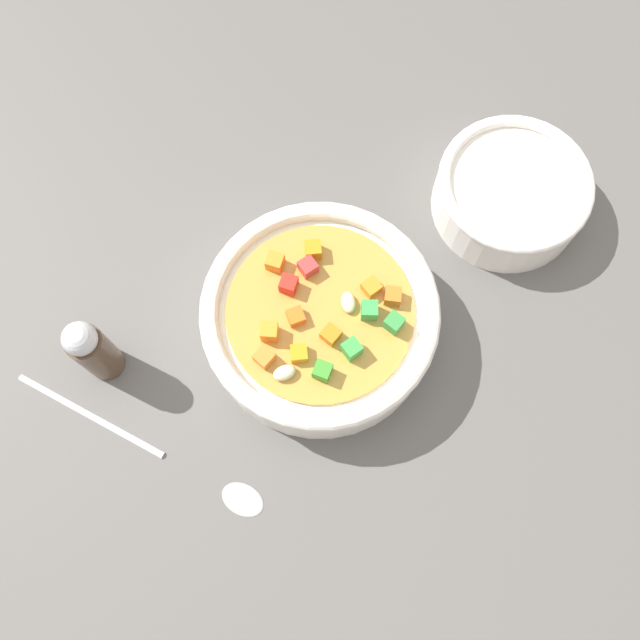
{
  "coord_description": "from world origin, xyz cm",
  "views": [
    {
      "loc": [
        -14.17,
        -11.48,
        57.48
      ],
      "look_at": [
        0.0,
        0.0,
        2.84
      ],
      "focal_mm": 38.23,
      "sensor_mm": 36.0,
      "label": 1
    }
  ],
  "objects_px": {
    "spoon": "(173,461)",
    "side_bowl_small": "(511,193)",
    "soup_bowl_main": "(320,319)",
    "pepper_shaker": "(92,350)"
  },
  "relations": [
    {
      "from": "soup_bowl_main",
      "to": "spoon",
      "type": "distance_m",
      "value": 0.17
    },
    {
      "from": "soup_bowl_main",
      "to": "pepper_shaker",
      "type": "xyz_separation_m",
      "value": [
        -0.14,
        0.12,
        0.01
      ]
    },
    {
      "from": "soup_bowl_main",
      "to": "side_bowl_small",
      "type": "distance_m",
      "value": 0.21
    },
    {
      "from": "spoon",
      "to": "side_bowl_small",
      "type": "height_order",
      "value": "side_bowl_small"
    },
    {
      "from": "soup_bowl_main",
      "to": "side_bowl_small",
      "type": "bearing_deg",
      "value": -15.72
    },
    {
      "from": "spoon",
      "to": "side_bowl_small",
      "type": "xyz_separation_m",
      "value": [
        0.37,
        -0.08,
        0.02
      ]
    },
    {
      "from": "spoon",
      "to": "side_bowl_small",
      "type": "bearing_deg",
      "value": 66.47
    },
    {
      "from": "soup_bowl_main",
      "to": "pepper_shaker",
      "type": "relative_size",
      "value": 2.23
    },
    {
      "from": "side_bowl_small",
      "to": "pepper_shaker",
      "type": "height_order",
      "value": "pepper_shaker"
    },
    {
      "from": "side_bowl_small",
      "to": "pepper_shaker",
      "type": "xyz_separation_m",
      "value": [
        -0.34,
        0.18,
        0.02
      ]
    }
  ]
}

